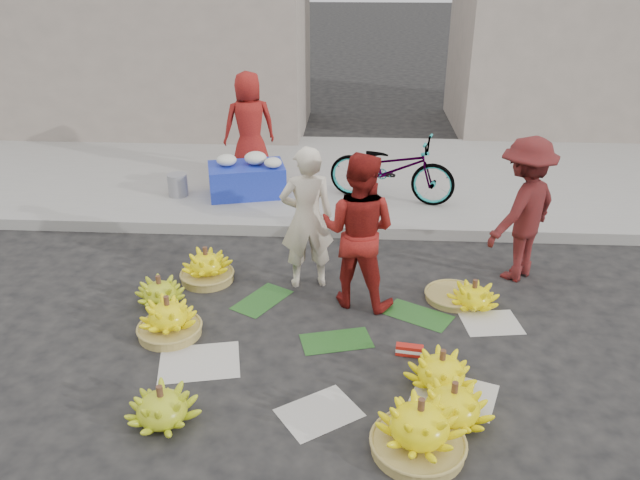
# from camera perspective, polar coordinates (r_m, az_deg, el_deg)

# --- Properties ---
(ground) EXTENTS (80.00, 80.00, 0.00)m
(ground) POSITION_cam_1_polar(r_m,az_deg,el_deg) (6.06, 2.53, -8.19)
(ground) COLOR black
(ground) RESTS_ON ground
(curb) EXTENTS (40.00, 0.25, 0.15)m
(curb) POSITION_cam_1_polar(r_m,az_deg,el_deg) (7.96, 2.85, 0.99)
(curb) COLOR gray
(curb) RESTS_ON ground
(sidewalk) EXTENTS (40.00, 4.00, 0.12)m
(sidewalk) POSITION_cam_1_polar(r_m,az_deg,el_deg) (9.92, 3.03, 5.88)
(sidewalk) COLOR gray
(sidewalk) RESTS_ON ground
(building_left) EXTENTS (6.00, 3.00, 4.00)m
(building_left) POSITION_cam_1_polar(r_m,az_deg,el_deg) (12.98, -15.54, 18.43)
(building_left) COLOR gray
(building_left) RESTS_ON sidewalk
(newspaper_scatter) EXTENTS (3.20, 1.80, 0.00)m
(newspaper_scatter) POSITION_cam_1_polar(r_m,az_deg,el_deg) (5.41, 2.36, -12.82)
(newspaper_scatter) COLOR beige
(newspaper_scatter) RESTS_ON ground
(banana_leaves) EXTENTS (2.00, 1.00, 0.00)m
(banana_leaves) POSITION_cam_1_polar(r_m,az_deg,el_deg) (6.23, 1.64, -7.12)
(banana_leaves) COLOR #1C4D19
(banana_leaves) RESTS_ON ground
(banana_bunch_0) EXTENTS (0.65, 0.65, 0.42)m
(banana_bunch_0) POSITION_cam_1_polar(r_m,az_deg,el_deg) (6.06, -13.68, -7.02)
(banana_bunch_0) COLOR olive
(banana_bunch_0) RESTS_ON ground
(banana_bunch_1) EXTENTS (0.57, 0.57, 0.34)m
(banana_bunch_1) POSITION_cam_1_polar(r_m,az_deg,el_deg) (5.07, -14.27, -14.57)
(banana_bunch_1) COLOR #93B319
(banana_bunch_1) RESTS_ON ground
(banana_bunch_2) EXTENTS (0.72, 0.72, 0.47)m
(banana_bunch_2) POSITION_cam_1_polar(r_m,az_deg,el_deg) (4.72, 9.06, -16.67)
(banana_bunch_2) COLOR olive
(banana_bunch_2) RESTS_ON ground
(banana_bunch_3) EXTENTS (0.76, 0.76, 0.36)m
(banana_bunch_3) POSITION_cam_1_polar(r_m,az_deg,el_deg) (5.04, 12.07, -14.47)
(banana_bunch_3) COLOR #FFF40C
(banana_bunch_3) RESTS_ON ground
(banana_bunch_4) EXTENTS (0.66, 0.66, 0.35)m
(banana_bunch_4) POSITION_cam_1_polar(r_m,az_deg,el_deg) (5.38, 11.03, -11.61)
(banana_bunch_4) COLOR #FFF40C
(banana_bunch_4) RESTS_ON ground
(banana_bunch_5) EXTENTS (0.51, 0.51, 0.31)m
(banana_bunch_5) POSITION_cam_1_polar(r_m,az_deg,el_deg) (6.54, 13.88, -4.94)
(banana_bunch_5) COLOR #FFF40C
(banana_bunch_5) RESTS_ON ground
(banana_bunch_6) EXTENTS (0.50, 0.50, 0.31)m
(banana_bunch_6) POSITION_cam_1_polar(r_m,az_deg,el_deg) (6.63, -14.45, -4.55)
(banana_bunch_6) COLOR #93B319
(banana_bunch_6) RESTS_ON ground
(banana_bunch_7) EXTENTS (0.63, 0.63, 0.41)m
(banana_bunch_7) POSITION_cam_1_polar(r_m,az_deg,el_deg) (6.93, -10.34, -2.43)
(banana_bunch_7) COLOR olive
(banana_bunch_7) RESTS_ON ground
(basket_spare) EXTENTS (0.67, 0.67, 0.07)m
(basket_spare) POSITION_cam_1_polar(r_m,az_deg,el_deg) (6.68, 12.09, -5.04)
(basket_spare) COLOR olive
(basket_spare) RESTS_ON ground
(incense_stack) EXTENTS (0.25, 0.11, 0.10)m
(incense_stack) POSITION_cam_1_polar(r_m,az_deg,el_deg) (5.73, 8.19, -9.93)
(incense_stack) COLOR red
(incense_stack) RESTS_ON ground
(vendor_cream) EXTENTS (0.63, 0.48, 1.55)m
(vendor_cream) POSITION_cam_1_polar(r_m,az_deg,el_deg) (6.49, -1.20, 1.99)
(vendor_cream) COLOR beige
(vendor_cream) RESTS_ON ground
(vendor_red) EXTENTS (0.93, 0.82, 1.60)m
(vendor_red) POSITION_cam_1_polar(r_m,az_deg,el_deg) (6.15, 3.55, 0.84)
(vendor_red) COLOR maroon
(vendor_red) RESTS_ON ground
(man_striped) EXTENTS (1.15, 1.15, 1.59)m
(man_striped) POSITION_cam_1_polar(r_m,az_deg,el_deg) (7.00, 18.08, 2.64)
(man_striped) COLOR maroon
(man_striped) RESTS_ON ground
(flower_table) EXTENTS (1.18, 0.90, 0.61)m
(flower_table) POSITION_cam_1_polar(r_m,az_deg,el_deg) (8.94, -6.68, 5.68)
(flower_table) COLOR #1B2CB1
(flower_table) RESTS_ON sidewalk
(grey_bucket) EXTENTS (0.28, 0.28, 0.32)m
(grey_bucket) POSITION_cam_1_polar(r_m,az_deg,el_deg) (9.11, -12.88, 4.93)
(grey_bucket) COLOR gray
(grey_bucket) RESTS_ON sidewalk
(flower_vendor) EXTENTS (0.91, 0.75, 1.60)m
(flower_vendor) POSITION_cam_1_polar(r_m,az_deg,el_deg) (9.53, -6.48, 10.36)
(flower_vendor) COLOR maroon
(flower_vendor) RESTS_ON sidewalk
(bicycle) EXTENTS (1.05, 1.86, 0.92)m
(bicycle) POSITION_cam_1_polar(r_m,az_deg,el_deg) (8.68, 6.57, 6.53)
(bicycle) COLOR gray
(bicycle) RESTS_ON sidewalk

